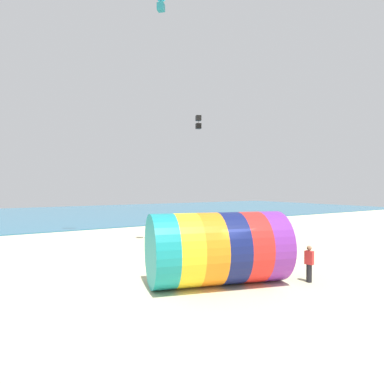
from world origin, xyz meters
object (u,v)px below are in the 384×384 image
(kite_handler, at_px, (309,264))
(bystander_near_water, at_px, (201,224))
(kite_black_box, at_px, (198,122))
(giant_inflatable_tube, at_px, (218,248))
(kite_cyan_box, at_px, (161,2))

(kite_handler, relative_size, bystander_near_water, 0.91)
(kite_black_box, bearing_deg, kite_handler, -109.95)
(kite_black_box, relative_size, bystander_near_water, 0.80)
(giant_inflatable_tube, bearing_deg, kite_handler, -29.20)
(kite_cyan_box, height_order, bystander_near_water, kite_cyan_box)
(giant_inflatable_tube, xyz_separation_m, kite_cyan_box, (1.65, 8.34, 14.77))
(bystander_near_water, bearing_deg, kite_black_box, 58.45)
(kite_black_box, bearing_deg, giant_inflatable_tube, -121.61)
(kite_cyan_box, relative_size, bystander_near_water, 0.72)
(kite_handler, xyz_separation_m, bystander_near_water, (4.49, 14.99, 0.10))
(kite_handler, distance_m, kite_cyan_box, 18.71)
(kite_handler, bearing_deg, kite_black_box, 70.05)
(kite_handler, distance_m, kite_black_box, 22.27)
(kite_cyan_box, relative_size, kite_black_box, 0.90)
(kite_handler, xyz_separation_m, kite_cyan_box, (-1.88, 10.31, 15.50))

